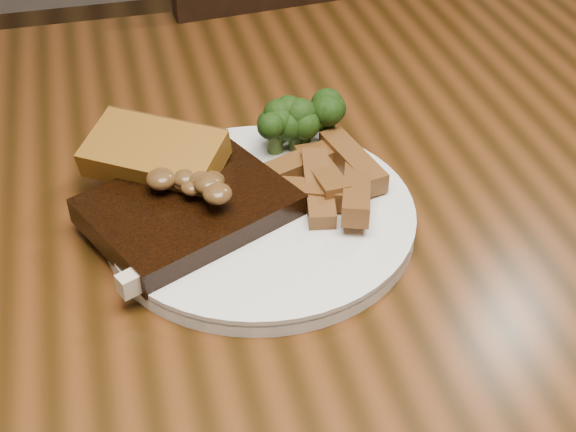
# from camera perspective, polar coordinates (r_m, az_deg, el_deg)

# --- Properties ---
(dining_table) EXTENTS (1.60, 0.90, 0.75)m
(dining_table) POSITION_cam_1_polar(r_m,az_deg,el_deg) (0.71, 1.24, -7.00)
(dining_table) COLOR #4A260E
(dining_table) RESTS_ON ground
(chair_far) EXTENTS (0.43, 0.43, 0.84)m
(chair_far) POSITION_cam_1_polar(r_m,az_deg,el_deg) (1.29, 0.61, 5.17)
(chair_far) COLOR black
(chair_far) RESTS_ON ground
(plate) EXTENTS (0.30, 0.30, 0.01)m
(plate) POSITION_cam_1_polar(r_m,az_deg,el_deg) (0.66, -1.99, -0.18)
(plate) COLOR silver
(plate) RESTS_ON dining_table
(steak) EXTENTS (0.19, 0.17, 0.02)m
(steak) POSITION_cam_1_polar(r_m,az_deg,el_deg) (0.64, -7.07, 0.54)
(steak) COLOR black
(steak) RESTS_ON plate
(steak_bone) EXTENTS (0.13, 0.07, 0.02)m
(steak_bone) POSITION_cam_1_polar(r_m,az_deg,el_deg) (0.61, -6.31, -2.64)
(steak_bone) COLOR beige
(steak_bone) RESTS_ON plate
(mushroom_pile) EXTENTS (0.07, 0.07, 0.03)m
(mushroom_pile) POSITION_cam_1_polar(r_m,az_deg,el_deg) (0.63, -6.18, 2.71)
(mushroom_pile) COLOR #503619
(mushroom_pile) RESTS_ON steak
(garlic_bread) EXTENTS (0.13, 0.11, 0.02)m
(garlic_bread) POSITION_cam_1_polar(r_m,az_deg,el_deg) (0.68, -9.31, 3.00)
(garlic_bread) COLOR brown
(garlic_bread) RESTS_ON plate
(potato_wedges) EXTENTS (0.11, 0.11, 0.02)m
(potato_wedges) POSITION_cam_1_polar(r_m,az_deg,el_deg) (0.66, 3.77, 2.18)
(potato_wedges) COLOR brown
(potato_wedges) RESTS_ON plate
(broccoli_cluster) EXTENTS (0.08, 0.08, 0.04)m
(broccoli_cluster) POSITION_cam_1_polar(r_m,az_deg,el_deg) (0.71, 1.05, 5.86)
(broccoli_cluster) COLOR #1C340B
(broccoli_cluster) RESTS_ON plate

